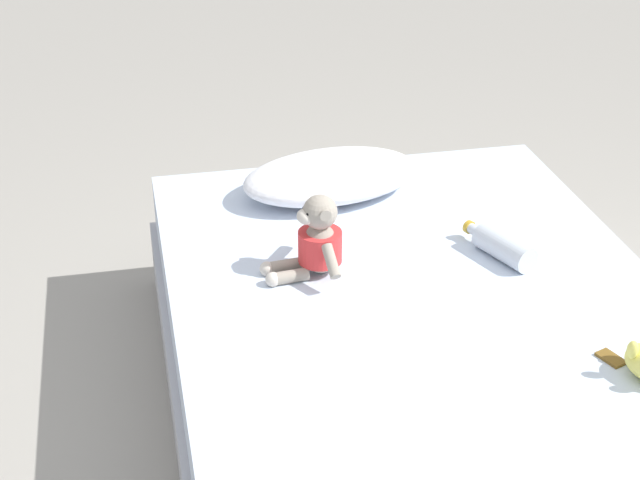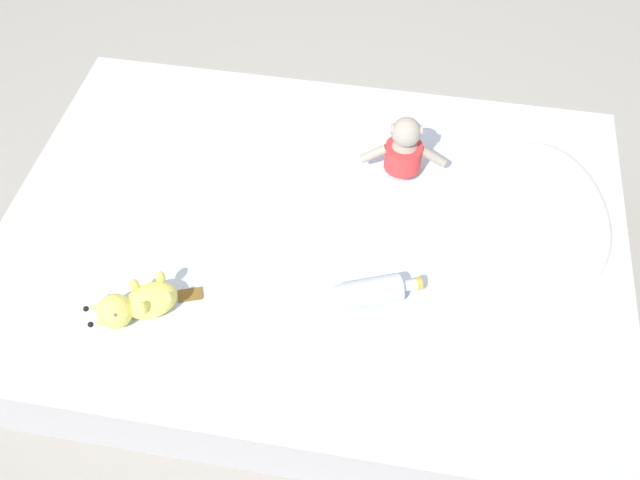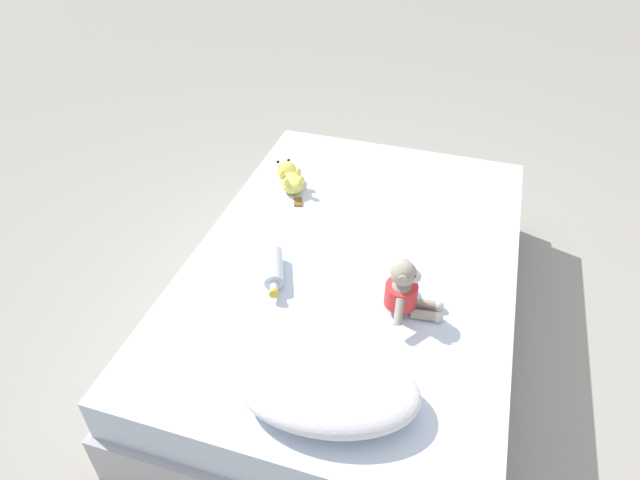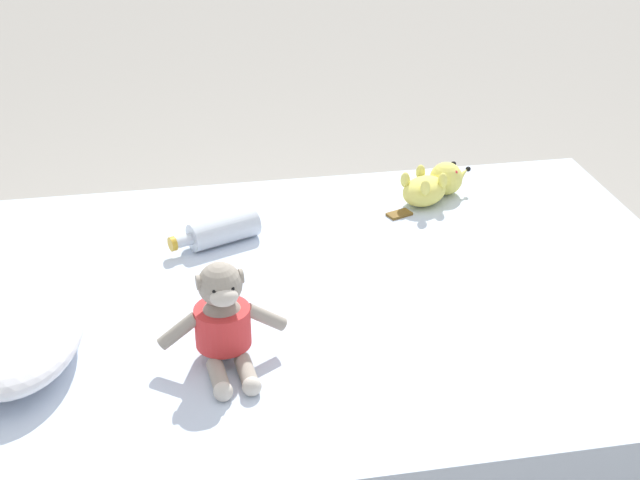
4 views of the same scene
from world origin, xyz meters
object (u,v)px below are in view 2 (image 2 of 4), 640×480
at_px(plush_monkey, 404,150).
at_px(pillow, 551,210).
at_px(plush_yellow_creature, 136,304).
at_px(glass_bottle, 371,292).
at_px(bed, 315,258).

bearing_deg(plush_monkey, pillow, 72.70).
bearing_deg(plush_yellow_creature, plush_monkey, 135.61).
height_order(plush_monkey, plush_yellow_creature, plush_monkey).
relative_size(pillow, plush_yellow_creature, 2.10).
xyz_separation_m(plush_yellow_creature, glass_bottle, (-0.16, 0.65, -0.01)).
distance_m(bed, glass_bottle, 0.44).
bearing_deg(bed, plush_yellow_creature, -44.19).
bearing_deg(pillow, glass_bottle, -53.07).
relative_size(bed, pillow, 3.19).
xyz_separation_m(pillow, plush_monkey, (-0.15, -0.48, 0.03)).
bearing_deg(glass_bottle, plush_yellow_creature, -75.85).
height_order(bed, plush_monkey, plush_monkey).
relative_size(plush_monkey, glass_bottle, 1.12).
xyz_separation_m(bed, glass_bottle, (0.28, 0.22, 0.26)).
xyz_separation_m(plush_monkey, plush_yellow_creature, (0.70, -0.68, -0.05)).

